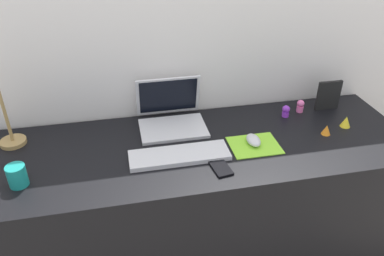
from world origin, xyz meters
The scene contains 14 objects.
back_wall centered at (0.00, 0.35, 0.80)m, with size 3.06×0.05×1.60m, color silver.
desk centered at (0.00, 0.00, 0.37)m, with size 1.86×0.62×0.74m, color black.
laptop centered at (-0.10, 0.20, 0.79)m, with size 0.30×0.26×0.21m.
keyboard centered at (-0.11, -0.07, 0.75)m, with size 0.41×0.13×0.02m, color silver.
mousepad centered at (0.22, -0.05, 0.74)m, with size 0.21×0.17×0.00m, color #8CDB33.
mouse centered at (0.22, -0.04, 0.76)m, with size 0.06×0.10×0.03m, color silver.
cell_phone centered at (0.04, -0.17, 0.74)m, with size 0.06×0.13×0.01m, color black.
desk_lamp centered at (-0.79, 0.15, 0.91)m, with size 0.11×0.14×0.35m.
picture_frame centered at (0.69, 0.19, 0.81)m, with size 0.12×0.02×0.15m, color black.
coffee_mug centered at (-0.72, -0.12, 0.78)m, with size 0.07×0.07×0.08m, color teal.
toy_figurine_yellow centered at (0.69, 0.01, 0.77)m, with size 0.05×0.05×0.05m, color yellow.
toy_figurine_purple centered at (0.46, 0.16, 0.77)m, with size 0.04×0.04×0.06m.
toy_figurine_orange centered at (0.57, -0.03, 0.76)m, with size 0.04×0.04×0.05m, color orange.
toy_figurine_pink centered at (0.55, 0.19, 0.77)m, with size 0.04×0.04×0.06m.
Camera 1 is at (-0.32, -1.33, 1.66)m, focal length 35.80 mm.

